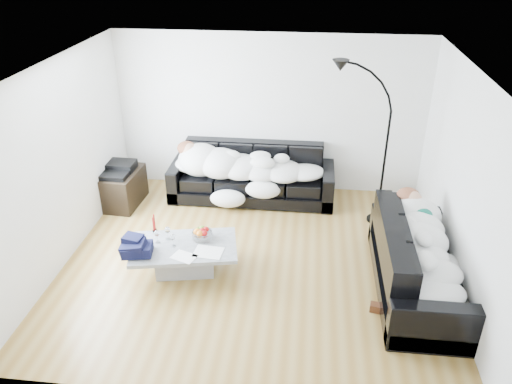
# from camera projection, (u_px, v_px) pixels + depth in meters

# --- Properties ---
(ground) EXTENTS (5.00, 5.00, 0.00)m
(ground) POSITION_uv_depth(u_px,v_px,m) (253.00, 261.00, 6.74)
(ground) COLOR olive
(ground) RESTS_ON ground
(wall_back) EXTENTS (5.00, 0.02, 2.60)m
(wall_back) POSITION_uv_depth(u_px,v_px,m) (270.00, 114.00, 8.10)
(wall_back) COLOR silver
(wall_back) RESTS_ON ground
(wall_left) EXTENTS (0.02, 4.50, 2.60)m
(wall_left) POSITION_uv_depth(u_px,v_px,m) (59.00, 165.00, 6.38)
(wall_left) COLOR silver
(wall_left) RESTS_ON ground
(wall_right) EXTENTS (0.02, 4.50, 2.60)m
(wall_right) POSITION_uv_depth(u_px,v_px,m) (464.00, 185.00, 5.87)
(wall_right) COLOR silver
(wall_right) RESTS_ON ground
(ceiling) EXTENTS (5.00, 5.00, 0.00)m
(ceiling) POSITION_uv_depth(u_px,v_px,m) (253.00, 69.00, 5.51)
(ceiling) COLOR white
(ceiling) RESTS_ON ground
(sofa_back) EXTENTS (2.66, 0.92, 0.87)m
(sofa_back) POSITION_uv_depth(u_px,v_px,m) (252.00, 174.00, 8.13)
(sofa_back) COLOR black
(sofa_back) RESTS_ON ground
(sofa_right) EXTENTS (0.95, 2.21, 0.90)m
(sofa_right) POSITION_uv_depth(u_px,v_px,m) (419.00, 259.00, 6.01)
(sofa_right) COLOR black
(sofa_right) RESTS_ON ground
(sleeper_back) EXTENTS (2.25, 0.78, 0.45)m
(sleeper_back) POSITION_uv_depth(u_px,v_px,m) (251.00, 163.00, 7.99)
(sleeper_back) COLOR white
(sleeper_back) RESTS_ON sofa_back
(sleeper_right) EXTENTS (0.80, 1.90, 0.46)m
(sleeper_right) POSITION_uv_depth(u_px,v_px,m) (422.00, 245.00, 5.91)
(sleeper_right) COLOR white
(sleeper_right) RESTS_ON sofa_right
(teal_cushion) EXTENTS (0.42, 0.38, 0.20)m
(teal_cushion) POSITION_uv_depth(u_px,v_px,m) (408.00, 211.00, 6.49)
(teal_cushion) COLOR #0C5A47
(teal_cushion) RESTS_ON sofa_right
(coffee_table) EXTENTS (1.46, 1.03, 0.39)m
(coffee_table) POSITION_uv_depth(u_px,v_px,m) (185.00, 258.00, 6.47)
(coffee_table) COLOR #939699
(coffee_table) RESTS_ON ground
(fruit_bowl) EXTENTS (0.30, 0.30, 0.16)m
(fruit_bowl) POSITION_uv_depth(u_px,v_px,m) (202.00, 233.00, 6.48)
(fruit_bowl) COLOR white
(fruit_bowl) RESTS_ON coffee_table
(wine_glass_a) EXTENTS (0.10, 0.10, 0.18)m
(wine_glass_a) POSITION_uv_depth(u_px,v_px,m) (168.00, 233.00, 6.47)
(wine_glass_a) COLOR white
(wine_glass_a) RESTS_ON coffee_table
(wine_glass_b) EXTENTS (0.08, 0.08, 0.18)m
(wine_glass_b) POSITION_uv_depth(u_px,v_px,m) (157.00, 237.00, 6.40)
(wine_glass_b) COLOR white
(wine_glass_b) RESTS_ON coffee_table
(wine_glass_c) EXTENTS (0.09, 0.09, 0.17)m
(wine_glass_c) POSITION_uv_depth(u_px,v_px,m) (173.00, 240.00, 6.32)
(wine_glass_c) COLOR white
(wine_glass_c) RESTS_ON coffee_table
(candle_left) EXTENTS (0.05, 0.05, 0.22)m
(candle_left) POSITION_uv_depth(u_px,v_px,m) (153.00, 225.00, 6.61)
(candle_left) COLOR maroon
(candle_left) RESTS_ON coffee_table
(candle_right) EXTENTS (0.05, 0.05, 0.25)m
(candle_right) POSITION_uv_depth(u_px,v_px,m) (154.00, 223.00, 6.63)
(candle_right) COLOR maroon
(candle_right) RESTS_ON coffee_table
(newspaper_a) EXTENTS (0.38, 0.30, 0.01)m
(newspaper_a) POSITION_uv_depth(u_px,v_px,m) (208.00, 252.00, 6.24)
(newspaper_a) COLOR silver
(newspaper_a) RESTS_ON coffee_table
(newspaper_b) EXTENTS (0.35, 0.30, 0.01)m
(newspaper_b) POSITION_uv_depth(u_px,v_px,m) (184.00, 256.00, 6.15)
(newspaper_b) COLOR silver
(newspaper_b) RESTS_ON coffee_table
(navy_jacket) EXTENTS (0.42, 0.36, 0.19)m
(navy_jacket) POSITION_uv_depth(u_px,v_px,m) (133.00, 241.00, 6.14)
(navy_jacket) COLOR black
(navy_jacket) RESTS_ON coffee_table
(shoes) EXTENTS (0.59, 0.51, 0.11)m
(shoes) POSITION_uv_depth(u_px,v_px,m) (389.00, 305.00, 5.87)
(shoes) COLOR #472311
(shoes) RESTS_ON ground
(av_cabinet) EXTENTS (0.62, 0.86, 0.56)m
(av_cabinet) POSITION_uv_depth(u_px,v_px,m) (121.00, 188.00, 8.02)
(av_cabinet) COLOR black
(av_cabinet) RESTS_ON ground
(stereo) EXTENTS (0.45, 0.35, 0.13)m
(stereo) POSITION_uv_depth(u_px,v_px,m) (119.00, 168.00, 7.86)
(stereo) COLOR black
(stereo) RESTS_ON av_cabinet
(floor_lamp) EXTENTS (0.84, 0.60, 2.15)m
(floor_lamp) POSITION_uv_depth(u_px,v_px,m) (385.00, 156.00, 7.18)
(floor_lamp) COLOR black
(floor_lamp) RESTS_ON ground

